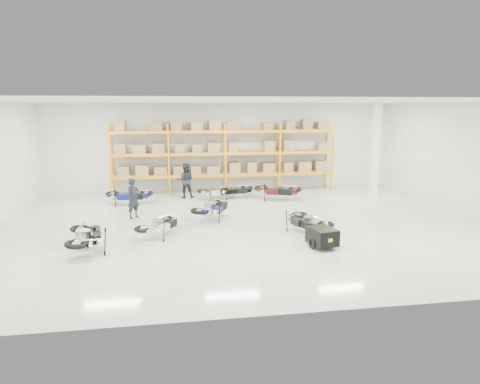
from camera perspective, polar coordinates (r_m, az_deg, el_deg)
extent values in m
plane|color=#B6CBB8|center=(15.91, 0.74, -4.43)|extent=(18.00, 18.00, 0.00)
plane|color=white|center=(15.32, 0.78, 12.00)|extent=(18.00, 18.00, 0.00)
plane|color=silver|center=(22.35, -2.27, 5.98)|extent=(18.00, 0.00, 18.00)
plane|color=silver|center=(8.75, 8.50, -2.44)|extent=(18.00, 0.00, 18.00)
plane|color=silver|center=(19.14, 28.44, 3.75)|extent=(0.00, 14.00, 14.00)
cube|color=orange|center=(21.47, -16.99, 3.94)|extent=(0.08, 0.08, 3.50)
cube|color=orange|center=(22.35, -16.68, 4.23)|extent=(0.08, 0.08, 3.50)
cube|color=orange|center=(21.26, -9.48, 4.21)|extent=(0.08, 0.08, 3.50)
cube|color=orange|center=(22.15, -9.47, 4.49)|extent=(0.08, 0.08, 3.50)
cube|color=orange|center=(21.41, -1.95, 4.41)|extent=(0.08, 0.08, 3.50)
cube|color=orange|center=(22.30, -2.23, 4.68)|extent=(0.08, 0.08, 3.50)
cube|color=orange|center=(21.93, 5.35, 4.53)|extent=(0.08, 0.08, 3.50)
cube|color=orange|center=(22.79, 4.80, 4.79)|extent=(0.08, 0.08, 3.50)
cube|color=orange|center=(22.78, 12.22, 4.57)|extent=(0.08, 0.08, 3.50)
cube|color=orange|center=(23.61, 11.44, 4.83)|extent=(0.08, 0.08, 3.50)
cube|color=orange|center=(21.44, -13.15, 1.83)|extent=(2.70, 0.08, 0.12)
cube|color=orange|center=(22.32, -12.99, 2.21)|extent=(2.70, 0.08, 0.12)
cube|color=#95744D|center=(21.87, -13.08, 2.20)|extent=(2.68, 0.88, 0.02)
cube|color=#95744D|center=(21.83, -13.11, 2.80)|extent=(2.40, 0.70, 0.44)
cube|color=orange|center=(21.41, -5.66, 2.06)|extent=(2.70, 0.08, 0.12)
cube|color=orange|center=(22.29, -5.80, 2.43)|extent=(2.70, 0.08, 0.12)
cube|color=#95744D|center=(21.84, -5.73, 2.43)|extent=(2.68, 0.88, 0.02)
cube|color=#95744D|center=(21.81, -5.74, 3.03)|extent=(2.40, 0.70, 0.44)
cube|color=orange|center=(21.74, 1.73, 2.25)|extent=(2.70, 0.08, 0.12)
cube|color=orange|center=(22.62, 1.31, 2.61)|extent=(2.70, 0.08, 0.12)
cube|color=#95744D|center=(22.17, 1.52, 2.61)|extent=(2.68, 0.88, 0.02)
cube|color=#95744D|center=(22.13, 1.52, 3.20)|extent=(2.40, 0.70, 0.44)
cube|color=orange|center=(22.42, 8.79, 2.40)|extent=(2.70, 0.08, 0.12)
cube|color=orange|center=(23.27, 8.12, 2.74)|extent=(2.70, 0.08, 0.12)
cube|color=#95744D|center=(22.84, 8.45, 2.75)|extent=(2.68, 0.88, 0.02)
cube|color=#95744D|center=(22.81, 8.47, 3.32)|extent=(2.40, 0.70, 0.44)
cube|color=orange|center=(21.29, -13.29, 4.75)|extent=(2.70, 0.08, 0.12)
cube|color=orange|center=(22.18, -13.12, 5.01)|extent=(2.70, 0.08, 0.12)
cube|color=#95744D|center=(21.73, -13.21, 5.07)|extent=(2.68, 0.88, 0.02)
cube|color=#95744D|center=(21.71, -13.24, 5.67)|extent=(2.40, 0.70, 0.44)
cube|color=orange|center=(21.26, -5.72, 4.99)|extent=(2.70, 0.08, 0.12)
cube|color=orange|center=(22.15, -5.85, 5.24)|extent=(2.70, 0.08, 0.12)
cube|color=#95744D|center=(21.70, -5.79, 5.30)|extent=(2.68, 0.88, 0.02)
cube|color=#95744D|center=(21.68, -5.80, 5.91)|extent=(2.40, 0.70, 0.44)
cube|color=orange|center=(21.60, 1.75, 5.14)|extent=(2.70, 0.08, 0.12)
cube|color=orange|center=(22.48, 1.32, 5.38)|extent=(2.70, 0.08, 0.12)
cube|color=#95744D|center=(22.03, 1.53, 5.44)|extent=(2.68, 0.88, 0.02)
cube|color=#95744D|center=(22.01, 1.54, 6.04)|extent=(2.40, 0.70, 0.44)
cube|color=orange|center=(22.28, 8.87, 5.20)|extent=(2.70, 0.08, 0.12)
cube|color=orange|center=(23.14, 8.19, 5.44)|extent=(2.70, 0.08, 0.12)
cube|color=#95744D|center=(22.70, 8.53, 5.50)|extent=(2.68, 0.88, 0.02)
cube|color=#95744D|center=(22.68, 8.55, 6.07)|extent=(2.40, 0.70, 0.44)
cube|color=orange|center=(21.20, -13.42, 7.71)|extent=(2.70, 0.08, 0.12)
cube|color=orange|center=(22.09, -13.25, 7.85)|extent=(2.70, 0.08, 0.12)
cube|color=#95744D|center=(21.64, -13.34, 7.96)|extent=(2.68, 0.88, 0.02)
cube|color=#95744D|center=(21.63, -13.37, 8.57)|extent=(2.40, 0.70, 0.44)
cube|color=orange|center=(21.17, -5.78, 7.95)|extent=(2.70, 0.08, 0.12)
cube|color=orange|center=(22.07, -5.91, 8.08)|extent=(2.70, 0.08, 0.12)
cube|color=#95744D|center=(21.61, -5.85, 8.20)|extent=(2.68, 0.88, 0.02)
cube|color=#95744D|center=(21.60, -5.86, 8.81)|extent=(2.40, 0.70, 0.44)
cube|color=orange|center=(21.51, 1.77, 8.05)|extent=(2.70, 0.08, 0.12)
cube|color=orange|center=(22.39, 1.34, 8.18)|extent=(2.70, 0.08, 0.12)
cube|color=#95744D|center=(21.95, 1.55, 8.30)|extent=(2.68, 0.88, 0.02)
cube|color=#95744D|center=(21.93, 1.55, 8.90)|extent=(2.40, 0.70, 0.44)
cube|color=orange|center=(22.20, 8.96, 8.02)|extent=(2.70, 0.08, 0.12)
cube|color=orange|center=(23.05, 8.27, 8.16)|extent=(2.70, 0.08, 0.12)
cube|color=#95744D|center=(22.62, 8.61, 8.27)|extent=(2.68, 0.88, 0.02)
cube|color=#95744D|center=(22.61, 8.63, 8.85)|extent=(2.40, 0.70, 0.44)
cube|color=white|center=(17.55, 17.49, 4.03)|extent=(0.25, 0.25, 4.50)
cube|color=black|center=(13.55, 10.91, -5.81)|extent=(0.89, 1.03, 0.51)
cube|color=yellow|center=(13.14, 11.57, -6.37)|extent=(0.15, 0.05, 0.10)
torus|color=black|center=(13.49, 9.45, -6.67)|extent=(0.07, 0.35, 0.35)
torus|color=black|center=(13.72, 12.28, -6.46)|extent=(0.07, 0.35, 0.35)
cylinder|color=black|center=(14.08, 10.08, -4.93)|extent=(0.23, 0.83, 0.04)
imported|color=black|center=(17.26, -14.03, -0.81)|extent=(0.67, 0.68, 1.59)
imported|color=black|center=(20.65, -7.29, 1.53)|extent=(0.85, 0.68, 1.69)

